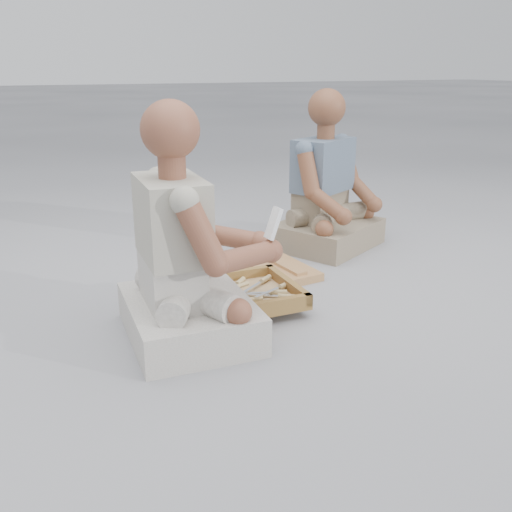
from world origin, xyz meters
name	(u,v)px	position (x,y,z in m)	size (l,w,h in m)	color
ground	(275,354)	(0.00, 0.00, 0.00)	(60.00, 60.00, 0.00)	#95959A
carved_panel	(251,276)	(0.23, 0.71, 0.02)	(0.58, 0.39, 0.04)	olive
tool_tray	(236,297)	(0.03, 0.41, 0.06)	(0.51, 0.41, 0.06)	brown
chisel_0	(249,300)	(0.05, 0.34, 0.07)	(0.22, 0.04, 0.02)	white
chisel_1	(282,286)	(0.23, 0.39, 0.08)	(0.21, 0.10, 0.02)	white
chisel_2	(263,280)	(0.19, 0.49, 0.08)	(0.19, 0.14, 0.02)	white
chisel_3	(224,297)	(-0.04, 0.38, 0.08)	(0.12, 0.20, 0.02)	white
chisel_4	(237,287)	(0.07, 0.50, 0.07)	(0.22, 0.08, 0.02)	white
chisel_5	(281,296)	(0.19, 0.32, 0.07)	(0.19, 0.14, 0.02)	white
chisel_6	(273,293)	(0.18, 0.37, 0.07)	(0.21, 0.10, 0.02)	white
chisel_7	(238,283)	(0.08, 0.53, 0.07)	(0.17, 0.17, 0.02)	white
chisel_8	(215,290)	(-0.04, 0.48, 0.07)	(0.10, 0.21, 0.02)	white
wood_chip_0	(215,294)	(0.00, 0.60, 0.00)	(0.02, 0.01, 0.00)	tan
wood_chip_1	(197,328)	(-0.18, 0.32, 0.00)	(0.02, 0.01, 0.00)	tan
wood_chip_2	(254,325)	(0.03, 0.24, 0.00)	(0.02, 0.01, 0.00)	tan
wood_chip_3	(164,286)	(-0.17, 0.80, 0.00)	(0.02, 0.01, 0.00)	tan
wood_chip_4	(181,298)	(-0.15, 0.62, 0.00)	(0.02, 0.01, 0.00)	tan
wood_chip_5	(277,313)	(0.16, 0.31, 0.00)	(0.02, 0.01, 0.00)	tan
wood_chip_6	(206,310)	(-0.09, 0.46, 0.00)	(0.02, 0.01, 0.00)	tan
wood_chip_7	(160,289)	(-0.20, 0.76, 0.00)	(0.02, 0.01, 0.00)	tan
wood_chip_8	(300,296)	(0.34, 0.42, 0.00)	(0.02, 0.01, 0.00)	tan
wood_chip_9	(165,319)	(-0.27, 0.45, 0.00)	(0.02, 0.01, 0.00)	tan
wood_chip_10	(270,310)	(0.15, 0.34, 0.00)	(0.02, 0.01, 0.00)	tan
craftsman	(186,262)	(-0.23, 0.27, 0.30)	(0.59, 0.58, 0.87)	beige
companion	(327,196)	(0.83, 1.02, 0.29)	(0.69, 0.64, 0.86)	gray
mobile_phone	(274,223)	(0.09, 0.20, 0.42)	(0.06, 0.05, 0.12)	white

